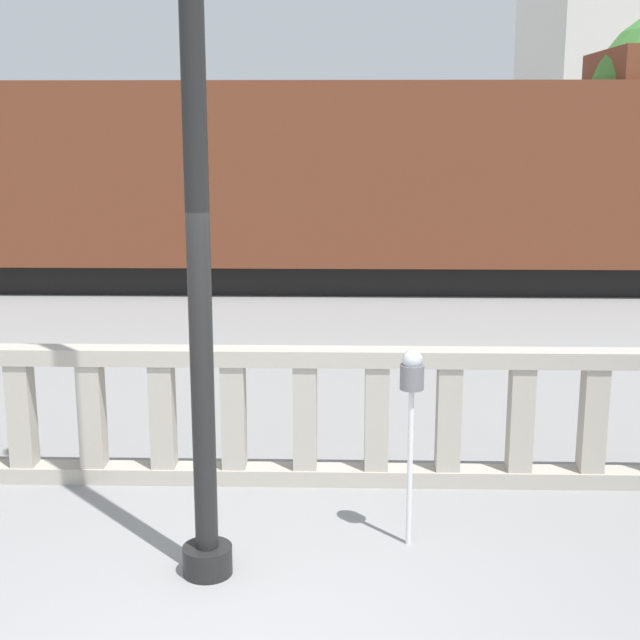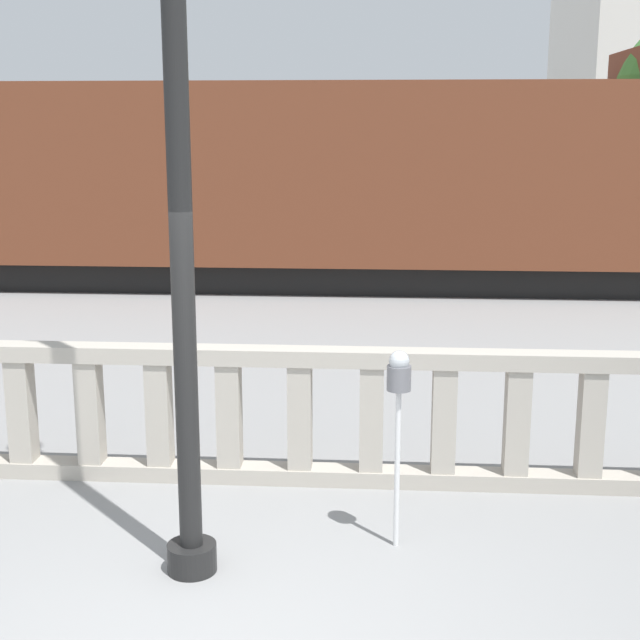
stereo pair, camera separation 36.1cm
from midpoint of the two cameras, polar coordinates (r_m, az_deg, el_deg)
balustrade at (r=7.68m, az=-4.61°, el=-6.17°), size 17.56×0.24×1.20m
lamppost at (r=5.74m, az=-10.00°, el=16.11°), size 0.34×0.34×6.72m
parking_meter at (r=6.38m, az=4.28°, el=-4.41°), size 0.17×0.17×1.48m
train_near at (r=17.64m, az=-12.07°, el=8.68°), size 23.74×3.19×4.38m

